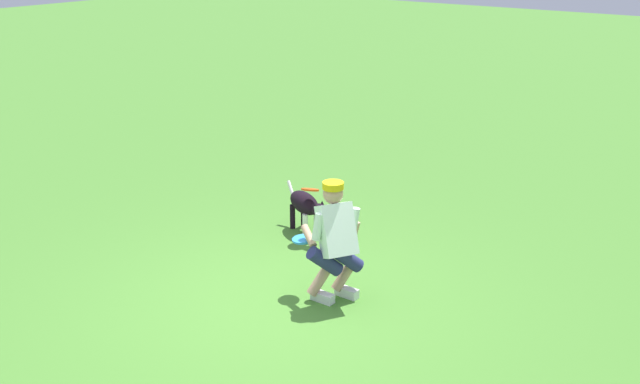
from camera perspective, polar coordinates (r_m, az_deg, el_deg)
ground_plane at (r=7.81m, az=-3.35°, el=-8.57°), size 60.00×60.00×0.00m
person at (r=7.57m, az=1.19°, el=-3.65°), size 0.71×0.63×1.29m
dog at (r=9.33m, az=-1.10°, el=-1.06°), size 0.96×0.54×0.57m
frisbee_flying at (r=9.06m, az=-0.78°, el=0.18°), size 0.32×0.31×0.10m
frisbee_held at (r=7.77m, az=-1.34°, el=-3.69°), size 0.33×0.33×0.04m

